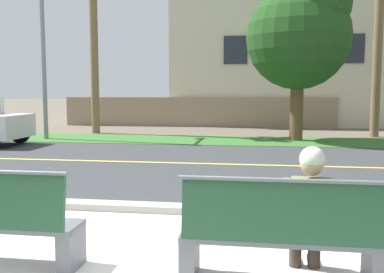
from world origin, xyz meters
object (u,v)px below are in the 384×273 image
(bench_right, at_px, (280,237))
(shade_tree_far_left, at_px, (302,30))
(streetlamp, at_px, (45,23))
(seated_person_olive, at_px, (310,208))

(bench_right, bearing_deg, shade_tree_far_left, 83.79)
(shade_tree_far_left, bearing_deg, streetlamp, -176.65)
(bench_right, bearing_deg, streetlamp, 124.90)
(seated_person_olive, bearing_deg, shade_tree_far_left, 85.02)
(streetlamp, distance_m, shade_tree_far_left, 8.93)
(seated_person_olive, xyz_separation_m, streetlamp, (-7.92, 10.80, 3.43))
(streetlamp, bearing_deg, seated_person_olive, -53.76)
(seated_person_olive, bearing_deg, bench_right, -147.28)
(streetlamp, xyz_separation_m, shade_tree_far_left, (8.91, 0.52, -0.34))
(bench_right, xyz_separation_m, streetlamp, (-7.65, 10.97, 3.65))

